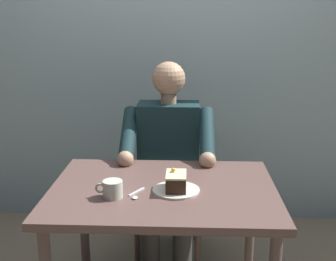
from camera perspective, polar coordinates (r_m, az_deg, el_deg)
The scene contains 8 objects.
cafe_rear_panel at distance 3.18m, azimuth 0.57°, elevation 14.86°, with size 6.40×0.12×3.00m, color #96B1BC.
dining_table at distance 2.14m, azimuth -0.62°, elevation -9.30°, with size 1.06×0.80×0.70m.
chair at distance 2.83m, azimuth 0.16°, elevation -5.52°, with size 0.42×0.42×0.92m.
seated_person at distance 2.62m, azimuth 0.00°, elevation -4.17°, with size 0.53×0.58×1.23m.
dessert_plate at distance 2.06m, azimuth 1.04°, elevation -7.62°, with size 0.22×0.22×0.01m, color silver.
cake_slice at distance 2.05m, azimuth 1.04°, elevation -6.49°, with size 0.09×0.14×0.10m.
coffee_cup at distance 2.00m, azimuth -7.12°, elevation -7.38°, with size 0.12×0.09×0.08m.
dessert_spoon at distance 2.02m, azimuth -4.15°, elevation -8.20°, with size 0.07×0.14×0.01m.
Camera 1 is at (-0.11, 1.95, 1.49)m, focal length 47.76 mm.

